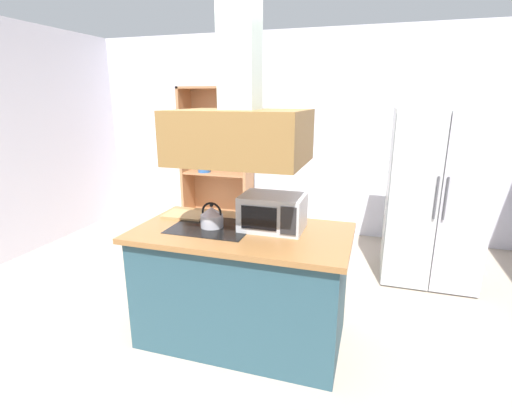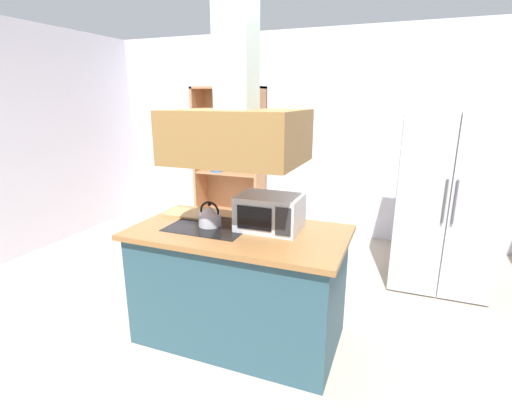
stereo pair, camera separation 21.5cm
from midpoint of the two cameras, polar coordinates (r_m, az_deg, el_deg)
ground_plane at (r=3.10m, az=-8.70°, el=-20.90°), size 7.80×7.80×0.00m
wall_back at (r=5.36m, az=5.04°, el=10.43°), size 6.00×0.12×2.70m
kitchen_island at (r=3.00m, az=-4.16°, el=-11.89°), size 1.59×0.88×0.90m
range_hood at (r=2.66m, az=-4.70°, el=12.85°), size 0.90×0.70×1.29m
refrigerator at (r=4.19m, az=23.84°, el=1.05°), size 0.90×0.77×1.75m
dish_cabinet at (r=5.56m, az=-6.83°, el=5.78°), size 1.00×0.40×1.99m
kettle at (r=2.89m, az=-8.78°, el=-1.78°), size 0.17×0.17×0.19m
cutting_board at (r=3.22m, az=-12.36°, el=-1.47°), size 0.35×0.25×0.02m
microwave at (r=2.80m, az=0.34°, el=-1.11°), size 0.46×0.35×0.26m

